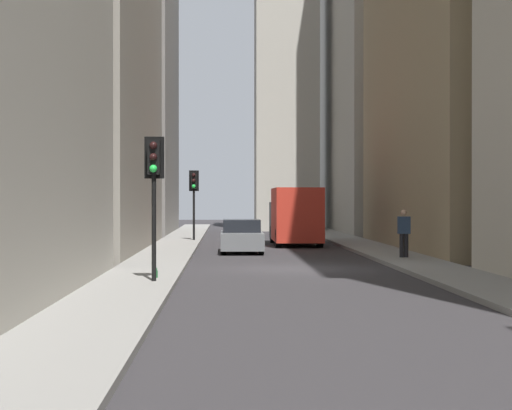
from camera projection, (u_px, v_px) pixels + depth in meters
The scene contains 11 objects.
ground_plane at pixel (289, 269), 27.11m from camera, with size 135.00×135.00×0.00m, color #302D30.
sidewalk_right at pixel (152, 267), 26.94m from camera, with size 90.00×2.20×0.14m, color gray.
sidewalk_left at pixel (425, 266), 27.28m from camera, with size 90.00×2.20×0.14m, color gray.
building_left_far at pixel (405, 20), 58.28m from camera, with size 17.77×10.00×29.95m.
building_right_far at pixel (98, 10), 55.04m from camera, with size 14.33×10.00×29.82m.
delivery_truck at pixel (295, 216), 41.42m from camera, with size 6.46×2.25×2.84m.
hatchback_grey at pixel (242, 237), 35.42m from camera, with size 4.30×1.78×1.42m.
traffic_light_foreground at pixel (154, 175), 21.51m from camera, with size 0.43×0.52×3.78m.
traffic_light_midblock at pixel (194, 189), 43.73m from camera, with size 0.43×0.52×3.69m.
pedestrian at pixel (404, 231), 30.44m from camera, with size 0.26×0.44×1.76m.
discarded_bottle at pixel (157, 274), 22.40m from camera, with size 0.07×0.07×0.27m.
Camera 1 is at (-27.04, 2.11, 2.25)m, focal length 58.02 mm.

